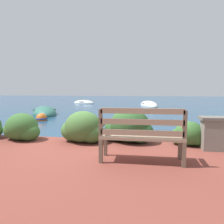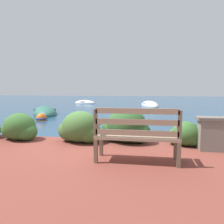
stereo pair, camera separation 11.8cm
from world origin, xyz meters
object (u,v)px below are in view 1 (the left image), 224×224
Objects in this scene: rowboat_far at (84,103)px; mooring_buoy at (42,118)px; rowboat_nearest at (45,113)px; rowboat_mid at (149,105)px; park_bench at (142,134)px.

mooring_buoy is at bearing -67.51° from rowboat_far.
rowboat_nearest reaches higher than mooring_buoy.
rowboat_far is (-6.37, 2.40, -0.01)m from rowboat_mid.
park_bench is 9.82m from rowboat_nearest.
rowboat_mid is 1.44× the size of rowboat_far.
park_bench is 2.57× the size of mooring_buoy.
park_bench reaches higher than rowboat_mid.
rowboat_mid is at bearing -4.99° from rowboat_far.
park_bench is 7.47m from mooring_buoy.
park_bench is 15.00m from rowboat_mid.
rowboat_mid reaches higher than rowboat_far.
rowboat_mid is at bearing 61.70° from mooring_buoy.
rowboat_far is at bearing -26.63° from rowboat_nearest.
rowboat_nearest is 5.85× the size of mooring_buoy.
rowboat_far is 11.72m from mooring_buoy.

